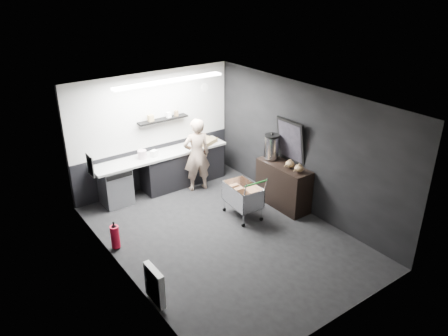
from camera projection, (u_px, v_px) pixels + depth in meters
floor at (224, 236)px, 8.46m from camera, size 5.50×5.50×0.00m
ceiling at (224, 101)px, 7.33m from camera, size 5.50×5.50×0.00m
wall_back at (153, 131)px, 9.92m from camera, size 5.50×0.00×5.50m
wall_front at (343, 244)px, 5.87m from camera, size 5.50×0.00×5.50m
wall_left at (120, 205)px, 6.83m from camera, size 0.00×5.50×5.50m
wall_right at (303, 149)px, 8.96m from camera, size 0.00×5.50×5.50m
kitchen_wall_panel at (152, 110)px, 9.70m from camera, size 3.95×0.02×1.70m
dado_panel at (156, 165)px, 10.26m from camera, size 3.95×0.02×1.00m
floating_shelf at (163, 119)px, 9.82m from camera, size 1.20×0.22×0.04m
wall_clock at (205, 88)px, 10.31m from camera, size 0.20×0.03×0.20m
poster at (90, 165)px, 7.72m from camera, size 0.02×0.30×0.40m
poster_red_band at (90, 162)px, 7.69m from camera, size 0.02×0.22×0.10m
radiator at (155, 285)px, 6.62m from camera, size 0.10×0.50×0.60m
ceiling_strip at (170, 81)px, 8.70m from camera, size 2.40×0.20×0.04m
prep_counter at (168, 170)px, 10.12m from camera, size 3.20×0.61×0.90m
person at (197, 155)px, 9.90m from camera, size 0.70×0.54×1.73m
shopping_cart at (243, 196)px, 8.95m from camera, size 0.59×0.92×0.97m
sideboard at (283, 180)px, 9.33m from camera, size 0.55×1.28×1.91m
fire_extinguisher at (115, 236)px, 7.99m from camera, size 0.16×0.16×0.54m
cardboard_box at (205, 141)px, 10.43m from camera, size 0.60×0.53×0.10m
pink_tub at (142, 155)px, 9.58m from camera, size 0.19×0.19×0.19m
white_container at (154, 154)px, 9.69m from camera, size 0.19×0.17×0.14m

